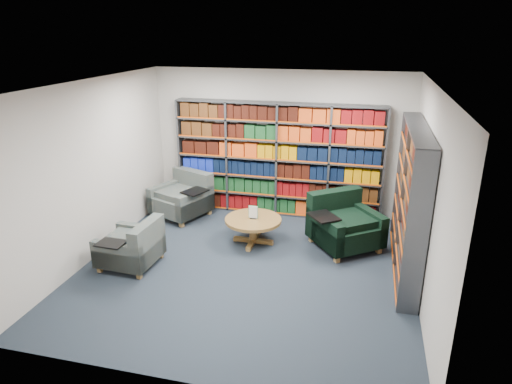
% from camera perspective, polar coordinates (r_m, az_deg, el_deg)
% --- Properties ---
extents(room_shell, '(5.02, 5.02, 2.82)m').
position_cam_1_polar(room_shell, '(6.61, -1.25, 1.14)').
color(room_shell, '#1E2431').
rests_on(room_shell, ground).
extents(bookshelf_back, '(4.00, 0.28, 2.20)m').
position_cam_1_polar(bookshelf_back, '(8.88, 2.70, 4.00)').
color(bookshelf_back, '#47494F').
rests_on(bookshelf_back, ground).
extents(bookshelf_right, '(0.28, 2.50, 2.20)m').
position_cam_1_polar(bookshelf_right, '(7.10, 18.66, -1.17)').
color(bookshelf_right, '#47494F').
rests_on(bookshelf_right, ground).
extents(chair_teal_left, '(1.26, 1.22, 0.85)m').
position_cam_1_polar(chair_teal_left, '(9.13, -8.96, -0.76)').
color(chair_teal_left, '#062239').
rests_on(chair_teal_left, ground).
extents(chair_green_right, '(1.39, 1.39, 0.90)m').
position_cam_1_polar(chair_green_right, '(7.89, 10.73, -4.10)').
color(chair_green_right, black).
rests_on(chair_green_right, ground).
extents(chair_teal_front, '(0.86, 0.99, 0.75)m').
position_cam_1_polar(chair_teal_front, '(7.37, -14.98, -6.77)').
color(chair_teal_front, '#062239').
rests_on(chair_teal_front, ground).
extents(coffee_table, '(0.97, 0.97, 0.68)m').
position_cam_1_polar(coffee_table, '(7.82, -0.36, -3.96)').
color(coffee_table, brown).
rests_on(coffee_table, ground).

